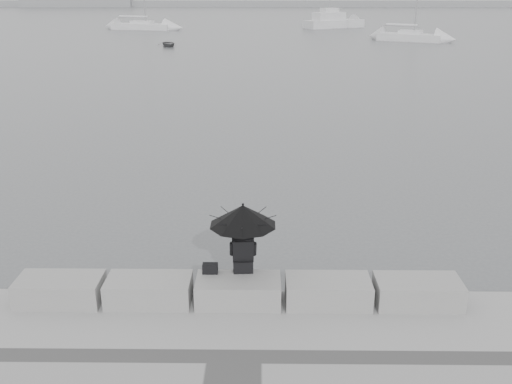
{
  "coord_description": "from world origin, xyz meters",
  "views": [
    {
      "loc": [
        0.44,
        -9.94,
        6.25
      ],
      "look_at": [
        0.3,
        3.0,
        1.49
      ],
      "focal_mm": 40.0,
      "sensor_mm": 36.0,
      "label": 1
    }
  ],
  "objects_px": {
    "dinghy": "(168,44)",
    "sailboat_right": "(410,36)",
    "sailboat_left": "(142,26)",
    "motor_cruiser": "(334,21)",
    "seated_person": "(243,222)"
  },
  "relations": [
    {
      "from": "sailboat_left",
      "to": "motor_cruiser",
      "type": "height_order",
      "value": "sailboat_left"
    },
    {
      "from": "dinghy",
      "to": "sailboat_right",
      "type": "bearing_deg",
      "value": -6.39
    },
    {
      "from": "sailboat_left",
      "to": "sailboat_right",
      "type": "height_order",
      "value": "same"
    },
    {
      "from": "seated_person",
      "to": "dinghy",
      "type": "height_order",
      "value": "seated_person"
    },
    {
      "from": "sailboat_right",
      "to": "motor_cruiser",
      "type": "relative_size",
      "value": 1.4
    },
    {
      "from": "sailboat_right",
      "to": "dinghy",
      "type": "relative_size",
      "value": 4.49
    },
    {
      "from": "seated_person",
      "to": "sailboat_right",
      "type": "distance_m",
      "value": 59.53
    },
    {
      "from": "sailboat_left",
      "to": "sailboat_right",
      "type": "relative_size",
      "value": 1.0
    },
    {
      "from": "seated_person",
      "to": "sailboat_left",
      "type": "relative_size",
      "value": 0.11
    },
    {
      "from": "sailboat_left",
      "to": "motor_cruiser",
      "type": "bearing_deg",
      "value": 23.18
    },
    {
      "from": "seated_person",
      "to": "dinghy",
      "type": "xyz_separation_m",
      "value": [
        -9.43,
        50.82,
        -1.78
      ]
    },
    {
      "from": "motor_cruiser",
      "to": "dinghy",
      "type": "distance_m",
      "value": 33.28
    },
    {
      "from": "sailboat_left",
      "to": "dinghy",
      "type": "height_order",
      "value": "sailboat_left"
    },
    {
      "from": "motor_cruiser",
      "to": "sailboat_right",
      "type": "bearing_deg",
      "value": -101.16
    },
    {
      "from": "sailboat_right",
      "to": "motor_cruiser",
      "type": "height_order",
      "value": "sailboat_right"
    }
  ]
}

